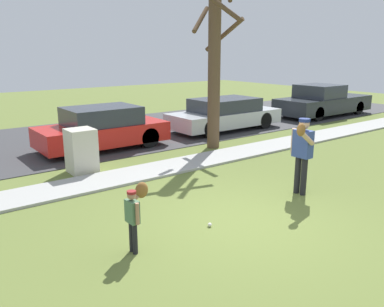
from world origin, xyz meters
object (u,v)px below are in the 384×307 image
at_px(person_adult, 302,148).
at_px(utility_cabinet, 81,151).
at_px(person_child, 135,209).
at_px(street_tree_near, 215,56).
at_px(parked_pickup_dark, 323,102).
at_px(baseball, 210,225).
at_px(parked_sedan_silver, 225,114).
at_px(parked_hatchback_red, 102,129).

relative_size(person_adult, utility_cabinet, 1.47).
relative_size(person_child, street_tree_near, 0.19).
bearing_deg(parked_pickup_dark, baseball, -152.60).
bearing_deg(parked_pickup_dark, person_adult, -147.05).
distance_m(parked_sedan_silver, parked_pickup_dark, 6.10).
height_order(parked_hatchback_red, parked_sedan_silver, parked_hatchback_red).
relative_size(person_child, parked_sedan_silver, 0.23).
bearing_deg(parked_sedan_silver, person_child, -139.56).
xyz_separation_m(parked_hatchback_red, parked_pickup_dark, (11.28, -0.15, 0.01)).
bearing_deg(parked_sedan_silver, utility_cabinet, -163.17).
relative_size(person_adult, baseball, 22.48).
bearing_deg(person_adult, baseball, 0.54).
xyz_separation_m(baseball, parked_hatchback_red, (1.00, 6.51, 0.62)).
height_order(person_adult, baseball, person_adult).
bearing_deg(utility_cabinet, street_tree_near, 0.41).
bearing_deg(parked_pickup_dark, person_child, -155.27).
xyz_separation_m(person_adult, parked_pickup_dark, (9.67, 6.27, -0.37)).
relative_size(baseball, parked_sedan_silver, 0.02).
bearing_deg(street_tree_near, parked_hatchback_red, 146.30).
bearing_deg(baseball, utility_cabinet, 96.38).
distance_m(street_tree_near, parked_sedan_silver, 3.75).
distance_m(utility_cabinet, parked_sedan_silver, 6.98).
height_order(parked_sedan_silver, parked_pickup_dark, parked_pickup_dark).
xyz_separation_m(person_child, parked_sedan_silver, (7.64, 6.51, -0.07)).
bearing_deg(person_child, parked_hatchback_red, 67.65).
distance_m(parked_hatchback_red, parked_pickup_dark, 11.28).
height_order(person_child, baseball, person_child).
xyz_separation_m(parked_hatchback_red, parked_sedan_silver, (5.18, 0.03, -0.04)).
height_order(person_child, parked_pickup_dark, parked_pickup_dark).
height_order(street_tree_near, parked_hatchback_red, street_tree_near).
distance_m(person_adult, person_child, 4.08).
relative_size(person_child, baseball, 14.19).
xyz_separation_m(person_child, parked_pickup_dark, (13.73, 6.32, -0.02)).
distance_m(street_tree_near, parked_pickup_dark, 8.82).
bearing_deg(street_tree_near, utility_cabinet, -179.59).
xyz_separation_m(utility_cabinet, parked_pickup_dark, (12.78, 1.84, 0.11)).
bearing_deg(person_adult, parked_sedan_silver, -120.56).
relative_size(person_child, parked_pickup_dark, 0.20).
height_order(utility_cabinet, street_tree_near, street_tree_near).
bearing_deg(street_tree_near, person_child, -140.01).
distance_m(baseball, parked_pickup_dark, 13.84).
bearing_deg(parked_hatchback_red, parked_pickup_dark, -0.77).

